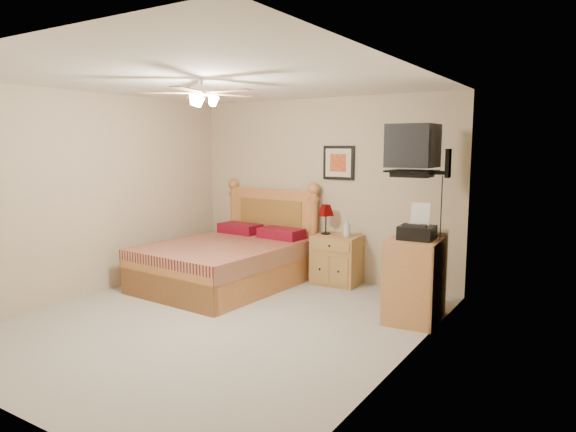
# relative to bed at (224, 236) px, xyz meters

# --- Properties ---
(floor) EXTENTS (4.50, 4.50, 0.00)m
(floor) POSITION_rel_bed_xyz_m (0.84, -1.12, -0.68)
(floor) COLOR #9E998E
(floor) RESTS_ON ground
(ceiling) EXTENTS (4.00, 4.50, 0.04)m
(ceiling) POSITION_rel_bed_xyz_m (0.84, -1.12, 1.82)
(ceiling) COLOR white
(ceiling) RESTS_ON ground
(wall_back) EXTENTS (4.00, 0.04, 2.50)m
(wall_back) POSITION_rel_bed_xyz_m (0.84, 1.13, 0.57)
(wall_back) COLOR tan
(wall_back) RESTS_ON ground
(wall_left) EXTENTS (0.04, 4.50, 2.50)m
(wall_left) POSITION_rel_bed_xyz_m (-1.16, -1.12, 0.57)
(wall_left) COLOR tan
(wall_left) RESTS_ON ground
(wall_right) EXTENTS (0.04, 4.50, 2.50)m
(wall_right) POSITION_rel_bed_xyz_m (2.84, -1.12, 0.57)
(wall_right) COLOR tan
(wall_right) RESTS_ON ground
(bed) EXTENTS (1.70, 2.17, 1.35)m
(bed) POSITION_rel_bed_xyz_m (0.00, 0.00, 0.00)
(bed) COLOR #AA6432
(bed) RESTS_ON ground
(nightstand) EXTENTS (0.63, 0.48, 0.66)m
(nightstand) POSITION_rel_bed_xyz_m (1.22, 0.88, -0.35)
(nightstand) COLOR #A26F40
(nightstand) RESTS_ON ground
(table_lamp) EXTENTS (0.27, 0.27, 0.40)m
(table_lamp) POSITION_rel_bed_xyz_m (1.04, 0.90, 0.19)
(table_lamp) COLOR #530002
(table_lamp) RESTS_ON nightstand
(lotion_bottle) EXTENTS (0.10, 0.11, 0.25)m
(lotion_bottle) POSITION_rel_bed_xyz_m (1.38, 0.85, 0.11)
(lotion_bottle) COLOR silver
(lotion_bottle) RESTS_ON nightstand
(framed_picture) EXTENTS (0.46, 0.04, 0.46)m
(framed_picture) POSITION_rel_bed_xyz_m (1.11, 1.11, 0.94)
(framed_picture) COLOR black
(framed_picture) RESTS_ON wall_back
(dresser) EXTENTS (0.58, 0.79, 0.88)m
(dresser) POSITION_rel_bed_xyz_m (2.57, 0.05, -0.23)
(dresser) COLOR #A26B30
(dresser) RESTS_ON ground
(fax_machine) EXTENTS (0.37, 0.39, 0.37)m
(fax_machine) POSITION_rel_bed_xyz_m (2.60, -0.01, 0.39)
(fax_machine) COLOR black
(fax_machine) RESTS_ON dresser
(magazine_lower) EXTENTS (0.28, 0.33, 0.03)m
(magazine_lower) POSITION_rel_bed_xyz_m (2.59, 0.34, 0.22)
(magazine_lower) COLOR beige
(magazine_lower) RESTS_ON dresser
(magazine_upper) EXTENTS (0.25, 0.31, 0.02)m
(magazine_upper) POSITION_rel_bed_xyz_m (2.62, 0.37, 0.25)
(magazine_upper) COLOR gray
(magazine_upper) RESTS_ON magazine_lower
(wall_tv) EXTENTS (0.56, 0.46, 0.58)m
(wall_tv) POSITION_rel_bed_xyz_m (2.59, 0.22, 1.13)
(wall_tv) COLOR black
(wall_tv) RESTS_ON wall_right
(ceiling_fan) EXTENTS (1.14, 1.14, 0.28)m
(ceiling_fan) POSITION_rel_bed_xyz_m (0.84, -1.32, 1.68)
(ceiling_fan) COLOR white
(ceiling_fan) RESTS_ON ceiling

